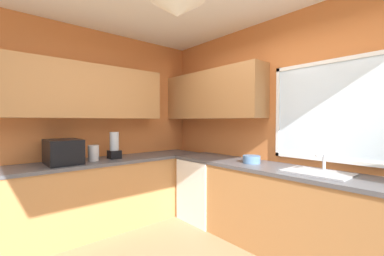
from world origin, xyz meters
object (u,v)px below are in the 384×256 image
at_px(bowl, 252,159).
at_px(blender_appliance, 114,147).
at_px(kettle, 94,153).
at_px(dishwasher, 206,189).
at_px(sink_assembly, 318,172).
at_px(microwave, 63,152).

bearing_deg(bowl, blender_appliance, -142.05).
distance_m(kettle, bowl, 1.98).
relative_size(dishwasher, kettle, 4.27).
distance_m(dishwasher, sink_assembly, 1.61).
height_order(bowl, blender_appliance, blender_appliance).
bearing_deg(sink_assembly, blender_appliance, -152.96).
xyz_separation_m(microwave, bowl, (1.43, 1.74, -0.10)).
height_order(microwave, bowl, microwave).
relative_size(kettle, sink_assembly, 0.34).
bearing_deg(sink_assembly, microwave, -141.41).
bearing_deg(microwave, dishwasher, 68.92).
distance_m(microwave, sink_assembly, 2.81).
bearing_deg(kettle, sink_assembly, 32.85).
relative_size(kettle, bowl, 0.97).
bearing_deg(kettle, blender_appliance, 94.03).
relative_size(microwave, blender_appliance, 1.33).
xyz_separation_m(dishwasher, bowl, (0.77, 0.03, 0.52)).
bearing_deg(kettle, microwave, -93.30).
xyz_separation_m(dishwasher, blender_appliance, (-0.66, -1.08, 0.64)).
bearing_deg(dishwasher, kettle, -115.11).
distance_m(microwave, blender_appliance, 0.63).
bearing_deg(blender_appliance, sink_assembly, 27.04).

